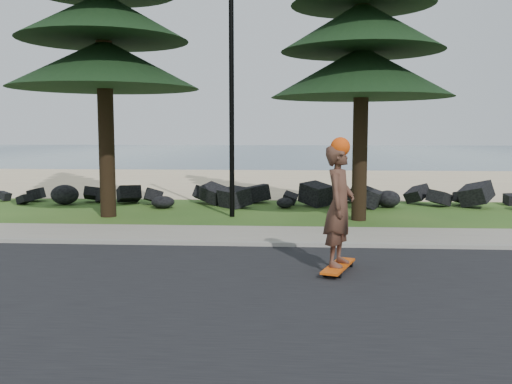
# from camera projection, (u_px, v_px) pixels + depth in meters

# --- Properties ---
(ground) EXTENTS (160.00, 160.00, 0.00)m
(ground) POSITION_uv_depth(u_px,v_px,m) (217.00, 238.00, 12.93)
(ground) COLOR #254F18
(ground) RESTS_ON ground
(road) EXTENTS (160.00, 7.00, 0.02)m
(road) POSITION_uv_depth(u_px,v_px,m) (176.00, 294.00, 8.47)
(road) COLOR black
(road) RESTS_ON ground
(kerb) EXTENTS (160.00, 0.20, 0.10)m
(kerb) POSITION_uv_depth(u_px,v_px,m) (211.00, 243.00, 12.03)
(kerb) COLOR gray
(kerb) RESTS_ON ground
(sidewalk) EXTENTS (160.00, 2.00, 0.08)m
(sidewalk) POSITION_uv_depth(u_px,v_px,m) (218.00, 234.00, 13.12)
(sidewalk) COLOR gray
(sidewalk) RESTS_ON ground
(beach_sand) EXTENTS (160.00, 15.00, 0.01)m
(beach_sand) POSITION_uv_depth(u_px,v_px,m) (258.00, 181.00, 27.31)
(beach_sand) COLOR tan
(beach_sand) RESTS_ON ground
(ocean) EXTENTS (160.00, 58.00, 0.01)m
(ocean) POSITION_uv_depth(u_px,v_px,m) (278.00, 152.00, 63.52)
(ocean) COLOR #335062
(ocean) RESTS_ON ground
(seawall_boulders) EXTENTS (60.00, 2.40, 1.10)m
(seawall_boulders) POSITION_uv_depth(u_px,v_px,m) (240.00, 205.00, 18.49)
(seawall_boulders) COLOR black
(seawall_boulders) RESTS_ON ground
(lamp_post) EXTENTS (0.25, 0.14, 8.14)m
(lamp_post) POSITION_uv_depth(u_px,v_px,m) (231.00, 68.00, 15.66)
(lamp_post) COLOR black
(lamp_post) RESTS_ON ground
(skateboarder) EXTENTS (0.71, 1.27, 2.30)m
(skateboarder) POSITION_uv_depth(u_px,v_px,m) (339.00, 206.00, 9.64)
(skateboarder) COLOR #D64E0C
(skateboarder) RESTS_ON ground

